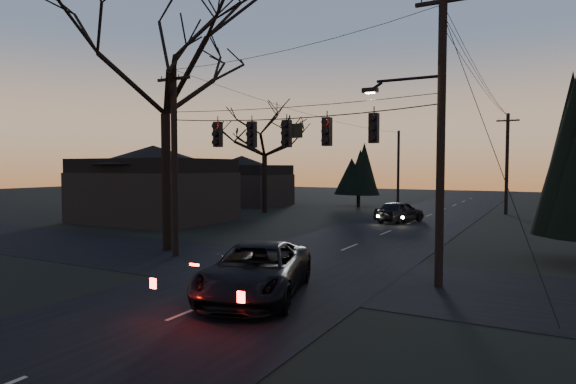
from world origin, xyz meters
The scene contains 15 objects.
ground_plane centered at (0.00, 0.00, 0.00)m, with size 160.00×160.00×0.00m, color black.
main_road centered at (0.00, 20.00, 0.01)m, with size 8.00×120.00×0.02m, color black.
cross_road centered at (0.00, 10.00, 0.01)m, with size 60.00×7.00×0.02m, color black.
utility_pole_right centered at (5.50, 10.00, 0.00)m, with size 5.00×0.30×10.00m, color black, non-canonical shape.
utility_pole_left centered at (-6.00, 10.00, 0.00)m, with size 1.80×0.30×8.50m, color black, non-canonical shape.
utility_pole_far_r centered at (5.50, 38.00, 0.00)m, with size 1.80×0.30×8.50m, color black, non-canonical shape.
utility_pole_far_l centered at (-6.00, 46.00, 0.00)m, with size 0.30×0.30×8.00m, color black, non-canonical shape.
span_signal_assembly centered at (-0.24, 10.00, 5.35)m, with size 11.50×0.44×1.46m.
bare_tree_left centered at (-7.43, 11.01, 9.13)m, with size 9.23×9.23×13.06m.
bare_tree_dist centered at (-13.25, 29.58, 7.01)m, with size 6.98×6.98×10.04m.
evergreen_dist centered at (-8.38, 39.94, 3.47)m, with size 3.64×3.64×5.76m.
house_left_near centered at (-17.00, 20.00, 2.80)m, with size 10.00×8.00×5.60m.
house_left_far centered at (-20.00, 36.00, 2.60)m, with size 9.00×7.00×5.20m.
suv_near centered at (0.80, 6.02, 0.81)m, with size 2.70×5.86×1.63m, color black.
sedan_oncoming_a centered at (-0.80, 27.90, 0.78)m, with size 1.84×4.57×1.56m, color black.
Camera 1 is at (8.68, -6.39, 4.02)m, focal length 30.00 mm.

